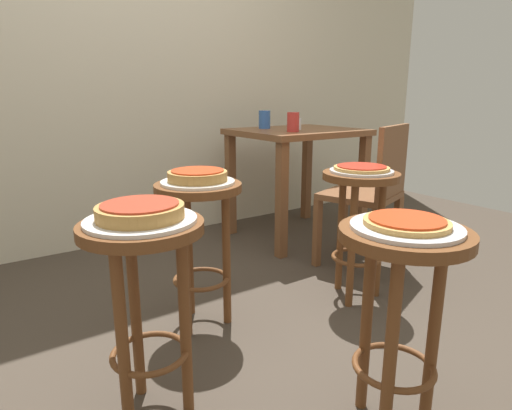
% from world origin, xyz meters
% --- Properties ---
extents(ground_plane, '(6.00, 6.00, 0.00)m').
position_xyz_m(ground_plane, '(0.00, 0.00, 0.00)').
color(ground_plane, '#42382D').
extents(back_wall, '(6.00, 0.10, 3.00)m').
position_xyz_m(back_wall, '(0.00, 1.65, 1.50)').
color(back_wall, beige).
rests_on(back_wall, ground_plane).
extents(stool_foreground, '(0.37, 0.37, 0.65)m').
position_xyz_m(stool_foreground, '(0.05, -0.64, 0.48)').
color(stool_foreground, brown).
rests_on(stool_foreground, ground_plane).
extents(serving_plate_foreground, '(0.31, 0.31, 0.01)m').
position_xyz_m(serving_plate_foreground, '(0.05, -0.64, 0.66)').
color(serving_plate_foreground, silver).
rests_on(serving_plate_foreground, stool_foreground).
extents(pizza_foreground, '(0.24, 0.24, 0.02)m').
position_xyz_m(pizza_foreground, '(0.05, -0.64, 0.67)').
color(pizza_foreground, tan).
rests_on(pizza_foreground, serving_plate_foreground).
extents(stool_middle, '(0.37, 0.37, 0.65)m').
position_xyz_m(stool_middle, '(-0.53, -0.15, 0.48)').
color(stool_middle, brown).
rests_on(stool_middle, ground_plane).
extents(serving_plate_middle, '(0.33, 0.33, 0.01)m').
position_xyz_m(serving_plate_middle, '(-0.53, -0.15, 0.66)').
color(serving_plate_middle, silver).
rests_on(serving_plate_middle, stool_middle).
extents(pizza_middle, '(0.26, 0.26, 0.05)m').
position_xyz_m(pizza_middle, '(-0.53, -0.15, 0.68)').
color(pizza_middle, '#B78442').
rests_on(pizza_middle, serving_plate_middle).
extents(stool_leftside, '(0.37, 0.37, 0.65)m').
position_xyz_m(stool_leftside, '(0.64, 0.06, 0.48)').
color(stool_leftside, brown).
rests_on(stool_leftside, ground_plane).
extents(serving_plate_leftside, '(0.30, 0.30, 0.01)m').
position_xyz_m(serving_plate_leftside, '(0.64, 0.06, 0.66)').
color(serving_plate_leftside, silver).
rests_on(serving_plate_leftside, stool_leftside).
extents(pizza_leftside, '(0.27, 0.27, 0.02)m').
position_xyz_m(pizza_leftside, '(0.64, 0.06, 0.67)').
color(pizza_leftside, tan).
rests_on(pizza_leftside, serving_plate_leftside).
extents(stool_rear, '(0.37, 0.37, 0.65)m').
position_xyz_m(stool_rear, '(-0.13, 0.27, 0.48)').
color(stool_rear, brown).
rests_on(stool_rear, ground_plane).
extents(serving_plate_rear, '(0.31, 0.31, 0.01)m').
position_xyz_m(serving_plate_rear, '(-0.13, 0.27, 0.66)').
color(serving_plate_rear, white).
rests_on(serving_plate_rear, stool_rear).
extents(pizza_rear, '(0.25, 0.25, 0.05)m').
position_xyz_m(pizza_rear, '(-0.13, 0.27, 0.68)').
color(pizza_rear, '#B78442').
rests_on(pizza_rear, serving_plate_rear).
extents(dining_table, '(0.84, 0.71, 0.78)m').
position_xyz_m(dining_table, '(1.05, 1.03, 0.64)').
color(dining_table, brown).
rests_on(dining_table, ground_plane).
extents(cup_near_edge, '(0.08, 0.08, 0.13)m').
position_xyz_m(cup_near_edge, '(0.88, 0.88, 0.84)').
color(cup_near_edge, red).
rests_on(cup_near_edge, dining_table).
extents(cup_far_edge, '(0.08, 0.08, 0.13)m').
position_xyz_m(cup_far_edge, '(0.89, 1.21, 0.84)').
color(cup_far_edge, '#3360B2').
rests_on(cup_far_edge, dining_table).
extents(condiment_shaker, '(0.04, 0.04, 0.08)m').
position_xyz_m(condiment_shaker, '(1.02, 0.99, 0.82)').
color(condiment_shaker, white).
rests_on(condiment_shaker, dining_table).
extents(wooden_chair, '(0.51, 0.51, 0.85)m').
position_xyz_m(wooden_chair, '(1.01, 0.31, 0.47)').
color(wooden_chair, brown).
rests_on(wooden_chair, ground_plane).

